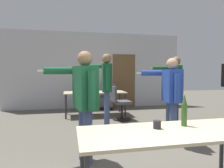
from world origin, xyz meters
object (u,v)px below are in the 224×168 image
(person_right_polo, at_px, (171,92))
(person_near_casual, at_px, (175,82))
(person_far_watching, at_px, (84,96))
(office_chair_far_left, at_px, (88,98))
(office_chair_near_pushed, at_px, (109,97))
(person_left_plaid, at_px, (106,82))
(drink_cup, at_px, (157,125))
(beer_bottle, at_px, (184,111))
(office_chair_side_rolled, at_px, (119,104))

(person_right_polo, height_order, person_near_casual, person_near_casual)
(person_far_watching, bearing_deg, office_chair_far_left, -20.01)
(person_far_watching, bearing_deg, office_chair_near_pushed, -29.99)
(person_right_polo, distance_m, person_far_watching, 1.75)
(person_left_plaid, bearing_deg, office_chair_far_left, 10.86)
(drink_cup, bearing_deg, person_right_polo, 57.01)
(person_near_casual, xyz_separation_m, beer_bottle, (-1.53, -2.90, -0.17))
(person_right_polo, distance_m, office_chair_far_left, 3.93)
(person_far_watching, xyz_separation_m, person_left_plaid, (0.66, 1.84, 0.12))
(person_near_casual, height_order, office_chair_near_pushed, person_near_casual)
(office_chair_side_rolled, xyz_separation_m, drink_cup, (-0.47, -3.48, 0.32))
(drink_cup, bearing_deg, person_far_watching, 124.73)
(drink_cup, bearing_deg, office_chair_side_rolled, 82.38)
(office_chair_far_left, bearing_deg, person_right_polo, -179.20)
(person_far_watching, xyz_separation_m, drink_cup, (0.70, -1.00, -0.21))
(office_chair_far_left, relative_size, beer_bottle, 2.60)
(person_left_plaid, distance_m, office_chair_near_pushed, 2.50)
(office_chair_far_left, xyz_separation_m, office_chair_side_rolled, (0.73, -1.72, 0.02))
(person_right_polo, xyz_separation_m, office_chair_side_rolled, (-0.51, 1.97, -0.50))
(office_chair_far_left, height_order, office_chair_near_pushed, office_chair_far_left)
(person_far_watching, relative_size, office_chair_far_left, 1.77)
(office_chair_far_left, height_order, drink_cup, office_chair_far_left)
(office_chair_side_rolled, bearing_deg, beer_bottle, -9.20)
(person_right_polo, height_order, person_left_plaid, person_left_plaid)
(beer_bottle, bearing_deg, office_chair_far_left, 96.67)
(person_far_watching, xyz_separation_m, office_chair_side_rolled, (1.16, 2.48, -0.53))
(person_left_plaid, xyz_separation_m, office_chair_near_pushed, (0.53, 2.35, -0.67))
(person_right_polo, bearing_deg, office_chair_side_rolled, 23.59)
(person_near_casual, relative_size, office_chair_side_rolled, 1.85)
(person_left_plaid, bearing_deg, office_chair_near_pushed, -7.40)
(person_far_watching, relative_size, person_near_casual, 0.93)
(person_far_watching, relative_size, drink_cup, 19.18)
(person_far_watching, height_order, office_chair_side_rolled, person_far_watching)
(office_chair_far_left, distance_m, office_chair_side_rolled, 1.86)
(person_right_polo, distance_m, beer_bottle, 1.60)
(person_far_watching, xyz_separation_m, office_chair_near_pushed, (1.19, 4.19, -0.56))
(office_chair_side_rolled, distance_m, drink_cup, 3.53)
(office_chair_near_pushed, bearing_deg, person_left_plaid, 178.12)
(person_near_casual, bearing_deg, person_left_plaid, 108.98)
(office_chair_far_left, relative_size, office_chair_near_pushed, 1.01)
(office_chair_near_pushed, relative_size, office_chair_side_rolled, 0.96)
(person_right_polo, relative_size, office_chair_near_pushed, 1.75)
(office_chair_near_pushed, height_order, drink_cup, office_chair_near_pushed)
(person_right_polo, height_order, office_chair_side_rolled, person_right_polo)
(office_chair_side_rolled, bearing_deg, office_chair_far_left, -164.18)
(person_near_casual, relative_size, office_chair_near_pushed, 1.92)
(person_near_casual, distance_m, office_chair_near_pushed, 2.72)
(person_far_watching, xyz_separation_m, office_chair_far_left, (0.43, 4.20, -0.55))
(drink_cup, bearing_deg, office_chair_far_left, 92.88)
(office_chair_near_pushed, bearing_deg, beer_bottle, -170.96)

